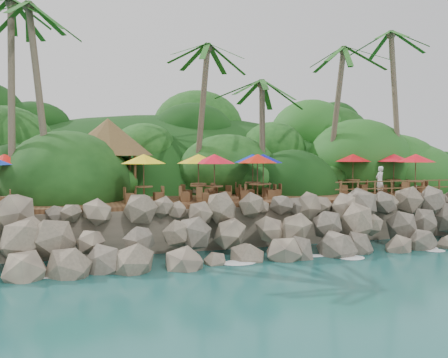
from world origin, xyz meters
name	(u,v)px	position (x,y,z in m)	size (l,w,h in m)	color
ground	(265,263)	(0.00, 0.00, 0.00)	(140.00, 140.00, 0.00)	#19514F
land_base	(185,203)	(0.00, 16.00, 1.05)	(32.00, 25.20, 2.10)	gray
jungle_hill	(167,206)	(0.00, 23.50, 0.00)	(44.80, 28.00, 15.40)	#143811
seawall	(249,230)	(0.00, 2.00, 1.15)	(29.00, 4.00, 2.30)	gray
terrace	(224,200)	(0.00, 6.00, 2.20)	(26.00, 5.00, 0.20)	brown
jungle_foliage	(188,218)	(0.00, 15.00, 0.00)	(44.00, 16.00, 12.00)	#143811
foam_line	(262,261)	(0.00, 0.30, 0.03)	(25.20, 0.80, 0.06)	white
palms	(222,36)	(0.76, 8.78, 11.96)	(30.13, 7.65, 12.21)	brown
palapa	(108,137)	(-6.00, 9.85, 5.79)	(5.32, 5.32, 4.60)	brown
dining_clusters	(234,162)	(0.59, 5.92, 4.36)	(25.90, 5.32, 2.49)	brown
railing	(400,187)	(9.78, 3.65, 2.91)	(8.30, 0.10, 1.00)	brown
waiter	(380,181)	(9.70, 5.40, 3.17)	(0.64, 0.42, 1.75)	white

